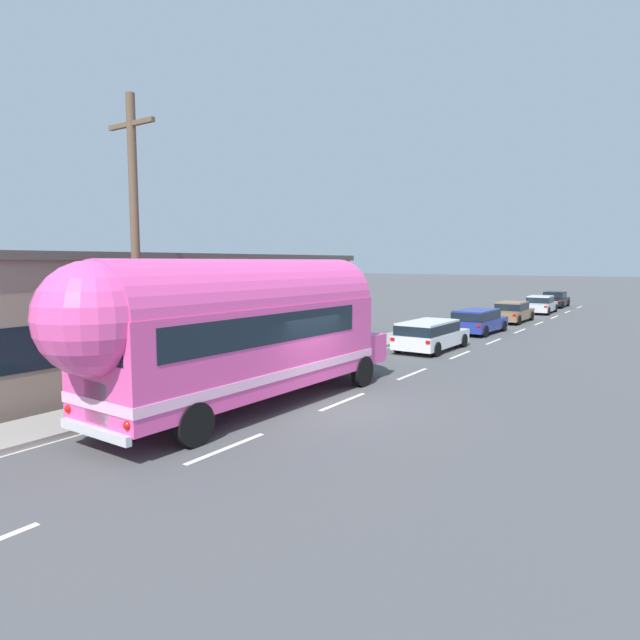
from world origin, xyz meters
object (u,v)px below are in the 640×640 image
Objects in this scene: painted_bus at (238,327)px; car_second at (478,320)px; car_fifth at (555,299)px; car_third at (512,311)px; car_lead at (430,333)px; car_fourth at (540,304)px; utility_pole at (135,248)px.

painted_bus is 19.68m from car_second.
car_second is 21.63m from car_fifth.
painted_bus is at bearing -90.26° from car_second.
car_third is at bearing 90.00° from car_second.
car_second is at bearing 91.06° from car_lead.
painted_bus is at bearing -90.31° from car_fourth.
utility_pole reaches higher than car_fourth.
utility_pole is 1.96× the size of car_fifth.
utility_pole is 21.28m from car_second.
car_fifth is at bearing 90.11° from painted_bus.
car_fourth is at bearing 85.49° from utility_pole.
car_fourth is at bearing 89.62° from car_second.
car_lead is at bearing 88.99° from painted_bus.
utility_pole is at bearing -93.43° from car_fifth.
car_third is 14.53m from car_fifth.
car_fifth is at bearing 86.57° from utility_pole.
painted_bus is at bearing 24.08° from utility_pole.
painted_bus reaches higher than car_fifth.
painted_bus is 2.54× the size of car_second.
car_fifth is (-0.17, 14.53, -0.01)m from car_third.
painted_bus is 34.48m from car_fourth.
car_third is at bearing -89.34° from car_fifth.
utility_pole is 1.84× the size of car_second.
painted_bus reaches higher than car_third.
car_third is (-0.13, 14.21, -0.05)m from car_lead.
utility_pole is 1.79× the size of car_third.
utility_pole is 28.26m from car_third.
utility_pole is 3.57m from painted_bus.
car_second is at bearing 82.57° from utility_pole.
car_second and car_fourth have the same top height.
car_fifth is at bearing 92.24° from car_fourth.
car_lead is 7.12m from car_second.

